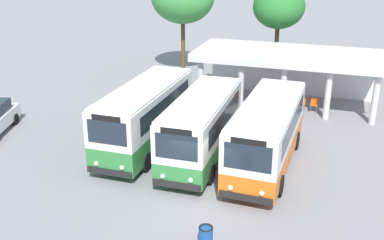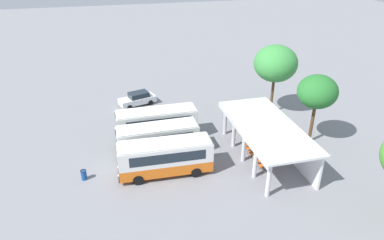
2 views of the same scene
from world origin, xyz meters
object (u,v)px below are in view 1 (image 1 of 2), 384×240
object	(u,v)px
waiting_chair_second_from_end	(266,98)
waiting_chair_fifth_seat	(302,102)
city_bus_nearest_orange	(146,114)
city_bus_second_in_row	(202,125)
waiting_chair_far_end_seat	(314,103)
waiting_chair_fourth_seat	(290,101)
litter_bin_apron	(206,238)
waiting_chair_end_by_column	(255,97)
city_bus_middle_cream	(267,132)
waiting_chair_middle_seat	(278,100)

from	to	relation	value
waiting_chair_second_from_end	waiting_chair_fifth_seat	distance (m)	2.21
city_bus_nearest_orange	city_bus_second_in_row	distance (m)	3.07
waiting_chair_second_from_end	waiting_chair_far_end_seat	size ratio (longest dim) A/B	1.00
waiting_chair_fourth_seat	waiting_chair_far_end_seat	distance (m)	1.47
litter_bin_apron	waiting_chair_end_by_column	bearing A→B (deg)	94.79
waiting_chair_end_by_column	waiting_chair_fourth_seat	distance (m)	2.21
waiting_chair_fifth_seat	waiting_chair_far_end_seat	size ratio (longest dim) A/B	1.00
city_bus_middle_cream	waiting_chair_middle_seat	world-z (taller)	city_bus_middle_cream
waiting_chair_fifth_seat	waiting_chair_end_by_column	bearing A→B (deg)	178.65
waiting_chair_end_by_column	litter_bin_apron	xyz separation A→B (m)	(1.27, -15.20, -0.07)
city_bus_second_in_row	city_bus_middle_cream	xyz separation A→B (m)	(3.04, 0.14, 0.01)
city_bus_middle_cream	waiting_chair_second_from_end	distance (m)	8.51
waiting_chair_middle_seat	waiting_chair_far_end_seat	world-z (taller)	same
city_bus_nearest_orange	waiting_chair_far_end_seat	world-z (taller)	city_bus_nearest_orange
city_bus_nearest_orange	waiting_chair_fourth_seat	size ratio (longest dim) A/B	9.34
city_bus_middle_cream	waiting_chair_fourth_seat	world-z (taller)	city_bus_middle_cream
city_bus_second_in_row	waiting_chair_fourth_seat	distance (m)	9.14
city_bus_middle_cream	litter_bin_apron	size ratio (longest dim) A/B	8.92
waiting_chair_far_end_seat	litter_bin_apron	distance (m)	15.30
city_bus_middle_cream	waiting_chair_fifth_seat	xyz separation A→B (m)	(0.82, 8.32, -1.20)
city_bus_middle_cream	waiting_chair_far_end_seat	xyz separation A→B (m)	(1.56, 8.30, -1.20)
waiting_chair_fifth_seat	litter_bin_apron	world-z (taller)	litter_bin_apron
city_bus_second_in_row	waiting_chair_end_by_column	distance (m)	8.66
city_bus_nearest_orange	waiting_chair_middle_seat	world-z (taller)	city_bus_nearest_orange
waiting_chair_fourth_seat	litter_bin_apron	world-z (taller)	litter_bin_apron
waiting_chair_far_end_seat	city_bus_nearest_orange	bearing A→B (deg)	-133.56
city_bus_second_in_row	waiting_chair_fifth_seat	size ratio (longest dim) A/B	8.78
waiting_chair_fifth_seat	waiting_chair_second_from_end	bearing A→B (deg)	-179.74
city_bus_middle_cream	waiting_chair_second_from_end	size ratio (longest dim) A/B	9.34
waiting_chair_end_by_column	litter_bin_apron	world-z (taller)	litter_bin_apron
waiting_chair_fourth_seat	litter_bin_apron	bearing A→B (deg)	-93.53
waiting_chair_end_by_column	waiting_chair_far_end_seat	world-z (taller)	same
waiting_chair_end_by_column	litter_bin_apron	distance (m)	15.25
waiting_chair_fourth_seat	waiting_chair_far_end_seat	world-z (taller)	same
waiting_chair_second_from_end	waiting_chair_far_end_seat	xyz separation A→B (m)	(2.94, -0.01, 0.00)
city_bus_middle_cream	waiting_chair_middle_seat	size ratio (longest dim) A/B	9.34
waiting_chair_fifth_seat	waiting_chair_fourth_seat	bearing A→B (deg)	177.05
waiting_chair_second_from_end	city_bus_middle_cream	bearing A→B (deg)	-80.52
waiting_chair_middle_seat	waiting_chair_fifth_seat	size ratio (longest dim) A/B	1.00
city_bus_second_in_row	city_bus_nearest_orange	bearing A→B (deg)	172.42
waiting_chair_second_from_end	waiting_chair_middle_seat	world-z (taller)	same
litter_bin_apron	waiting_chair_fifth_seat	bearing A→B (deg)	83.70
waiting_chair_fifth_seat	litter_bin_apron	size ratio (longest dim) A/B	0.96
waiting_chair_end_by_column	waiting_chair_middle_seat	world-z (taller)	same
city_bus_nearest_orange	waiting_chair_far_end_seat	xyz separation A→B (m)	(7.64, 8.04, -1.26)
waiting_chair_middle_seat	waiting_chair_second_from_end	bearing A→B (deg)	176.53
city_bus_second_in_row	waiting_chair_middle_seat	distance (m)	8.82
litter_bin_apron	waiting_chair_middle_seat	bearing A→B (deg)	89.24
city_bus_middle_cream	waiting_chair_fifth_seat	distance (m)	8.45
city_bus_middle_cream	waiting_chair_end_by_column	size ratio (longest dim) A/B	9.34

